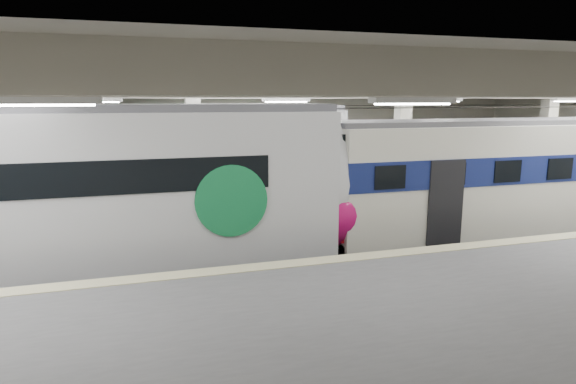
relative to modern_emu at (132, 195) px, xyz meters
name	(u,v)px	position (x,y,z in m)	size (l,w,h in m)	color
station_hall	(326,165)	(5.04, -1.74, 0.87)	(36.00, 24.00, 5.75)	black
modern_emu	(132,195)	(0.00, 0.00, 0.00)	(15.21, 3.14, 4.84)	silver
older_rer	(500,178)	(12.24, 0.00, -0.12)	(12.96, 2.86, 4.30)	silver
far_train	(154,166)	(0.71, 5.50, 0.06)	(14.95, 3.20, 4.72)	silver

